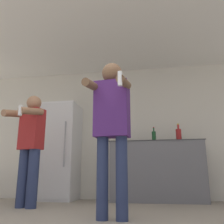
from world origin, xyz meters
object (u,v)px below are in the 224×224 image
object	(u,v)px
bottle_short_whiskey	(179,134)
person_woman_foreground	(112,120)
bottle_amber_bourbon	(154,136)
bottle_red_label	(122,138)
refrigerator	(60,151)
person_man_side	(30,143)

from	to	relation	value
bottle_short_whiskey	person_woman_foreground	distance (m)	2.07
bottle_amber_bourbon	bottle_red_label	size ratio (longest dim) A/B	1.20
refrigerator	person_woman_foreground	xyz separation A→B (m)	(1.30, -1.93, 0.11)
refrigerator	bottle_red_label	distance (m)	1.19
refrigerator	person_man_side	distance (m)	1.15
person_woman_foreground	person_man_side	bearing A→B (deg)	149.21
refrigerator	person_man_side	size ratio (longest dim) A/B	1.11
bottle_amber_bourbon	refrigerator	bearing A→B (deg)	178.19
bottle_amber_bourbon	bottle_short_whiskey	distance (m)	0.42
bottle_short_whiskey	person_man_side	world-z (taller)	person_man_side
refrigerator	bottle_short_whiskey	bearing A→B (deg)	-1.46
person_man_side	person_woman_foreground	bearing A→B (deg)	-30.79
bottle_short_whiskey	person_woman_foreground	bearing A→B (deg)	-114.68
bottle_red_label	person_woman_foreground	size ratio (longest dim) A/B	0.13
refrigerator	person_woman_foreground	bearing A→B (deg)	-56.17
bottle_short_whiskey	bottle_red_label	bearing A→B (deg)	180.00
bottle_short_whiskey	bottle_red_label	world-z (taller)	bottle_short_whiskey
bottle_red_label	bottle_short_whiskey	bearing A→B (deg)	-0.00
bottle_amber_bourbon	bottle_short_whiskey	xyz separation A→B (m)	(0.42, 0.00, 0.02)
person_woman_foreground	person_man_side	distance (m)	1.53
bottle_amber_bourbon	bottle_red_label	bearing A→B (deg)	180.00
bottle_red_label	person_man_side	world-z (taller)	person_man_side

